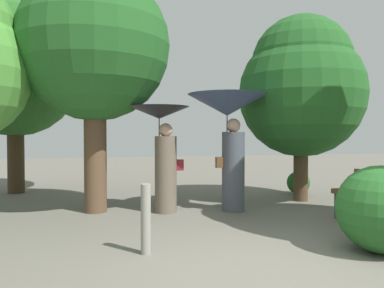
# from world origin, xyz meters

# --- Properties ---
(ground_plane) EXTENTS (40.00, 40.00, 0.00)m
(ground_plane) POSITION_xyz_m (0.00, 0.00, 0.00)
(ground_plane) COLOR #6B665B
(person_left) EXTENTS (1.10, 1.10, 1.93)m
(person_left) POSITION_xyz_m (-0.68, 3.23, 1.31)
(person_left) COLOR #6B5B4C
(person_left) RESTS_ON ground
(person_right) EXTENTS (1.46, 1.46, 2.16)m
(person_right) POSITION_xyz_m (0.53, 3.06, 1.67)
(person_right) COLOR #474C56
(person_right) RESTS_ON ground
(park_bench) EXTENTS (0.61, 1.53, 0.83)m
(park_bench) POSITION_xyz_m (2.29, 1.35, 0.51)
(park_bench) COLOR #38383D
(park_bench) RESTS_ON ground
(tree_near_right) EXTENTS (2.66, 2.66, 3.95)m
(tree_near_right) POSITION_xyz_m (2.40, 3.71, 2.47)
(tree_near_right) COLOR #4C3823
(tree_near_right) RESTS_ON ground
(tree_mid_left) EXTENTS (2.73, 2.73, 4.93)m
(tree_mid_left) POSITION_xyz_m (-1.86, 3.59, 3.28)
(tree_mid_left) COLOR brown
(tree_mid_left) RESTS_ON ground
(tree_far_back) EXTENTS (3.03, 3.03, 4.87)m
(tree_far_back) POSITION_xyz_m (-3.74, 6.36, 3.13)
(tree_far_back) COLOR #42301E
(tree_far_back) RESTS_ON ground
(bush_path_left) EXTENTS (0.54, 0.54, 0.54)m
(bush_path_left) POSITION_xyz_m (2.83, 4.54, 0.27)
(bush_path_left) COLOR #235B23
(bush_path_left) RESTS_ON ground
(bush_path_right) EXTENTS (1.05, 1.05, 1.05)m
(bush_path_right) POSITION_xyz_m (1.47, 0.30, 0.53)
(bush_path_right) COLOR #235B23
(bush_path_right) RESTS_ON ground
(path_marker_post) EXTENTS (0.12, 0.12, 0.84)m
(path_marker_post) POSITION_xyz_m (-1.28, 0.95, 0.42)
(path_marker_post) COLOR gray
(path_marker_post) RESTS_ON ground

